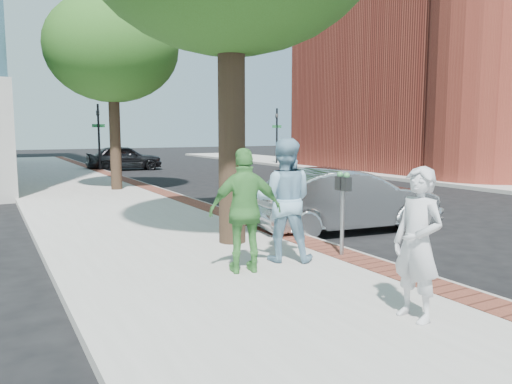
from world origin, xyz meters
TOP-DOWN VIEW (x-y plane):
  - ground at (0.00, 0.00)m, footprint 120.00×120.00m
  - sidewalk at (-1.50, 8.00)m, footprint 5.00×60.00m
  - brick_strip at (0.70, 8.00)m, footprint 0.60×60.00m
  - curb at (1.05, 8.00)m, footprint 0.10×60.00m
  - sidewalk_far at (14.50, 8.00)m, footprint 5.00×60.00m
  - church at (20.98, 13.13)m, footprint 19.00×16.00m
  - signal_near at (0.90, 22.00)m, footprint 0.70×0.15m
  - signal_far at (12.50, 22.00)m, footprint 0.70×0.15m
  - tree_far at (-0.50, 12.00)m, footprint 4.80×4.80m
  - parking_meter at (0.62, 0.01)m, footprint 0.12×0.32m
  - person_gray at (-0.50, -2.77)m, footprint 0.46×0.67m
  - person_officer at (-0.45, 0.23)m, footprint 1.27×1.20m
  - person_green at (-1.33, -0.09)m, footprint 1.21×0.73m
  - sedan_silver at (2.47, 2.25)m, footprint 4.60×2.06m
  - bg_car at (2.47, 22.82)m, footprint 4.46×2.08m

SIDE VIEW (x-z plane):
  - ground at x=0.00m, z-range 0.00..0.00m
  - sidewalk at x=-1.50m, z-range 0.00..0.15m
  - curb at x=1.05m, z-range 0.00..0.15m
  - sidewalk_far at x=14.50m, z-range 0.00..0.15m
  - brick_strip at x=0.70m, z-range 0.15..0.16m
  - sedan_silver at x=2.47m, z-range 0.00..1.46m
  - bg_car at x=2.47m, z-range 0.00..1.48m
  - person_gray at x=-0.50m, z-range 0.15..1.93m
  - person_green at x=-1.33m, z-range 0.15..2.07m
  - person_officer at x=-0.45m, z-range 0.15..2.21m
  - parking_meter at x=0.62m, z-range 0.47..1.94m
  - signal_near at x=0.90m, z-range 0.35..4.15m
  - signal_far at x=12.50m, z-range 0.35..4.15m
  - tree_far at x=-0.50m, z-range 1.73..8.87m
  - church at x=20.98m, z-range -2.94..17.46m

